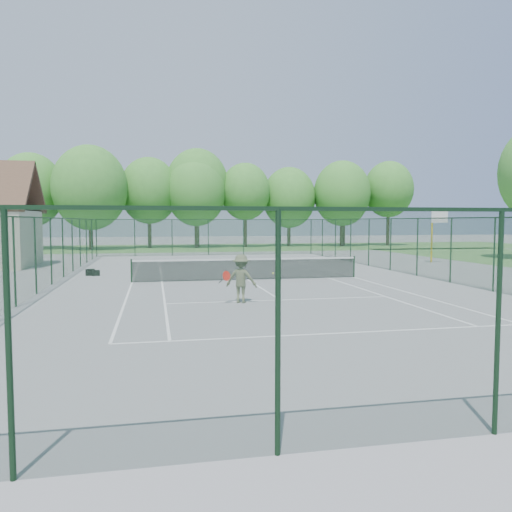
% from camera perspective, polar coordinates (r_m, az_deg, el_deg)
% --- Properties ---
extents(ground, '(140.00, 140.00, 0.00)m').
position_cam_1_polar(ground, '(24.31, -0.94, -2.73)').
color(ground, gray).
rests_on(ground, ground).
extents(grass_far, '(80.00, 16.00, 0.01)m').
position_cam_1_polar(grass_far, '(53.99, -6.81, 0.95)').
color(grass_far, '#4D843A').
rests_on(grass_far, ground).
extents(court_lines, '(11.05, 23.85, 0.01)m').
position_cam_1_polar(court_lines, '(24.31, -0.94, -2.73)').
color(court_lines, white).
rests_on(court_lines, ground).
extents(tennis_net, '(11.08, 0.08, 1.10)m').
position_cam_1_polar(tennis_net, '(24.25, -0.95, -1.38)').
color(tennis_net, black).
rests_on(tennis_net, ground).
extents(fence_enclosure, '(18.05, 36.05, 3.02)m').
position_cam_1_polar(fence_enclosure, '(24.18, -0.95, 0.94)').
color(fence_enclosure, '#193922').
rests_on(fence_enclosure, ground).
extents(tree_line_far, '(39.40, 6.40, 9.70)m').
position_cam_1_polar(tree_line_far, '(54.01, -6.87, 7.30)').
color(tree_line_far, '#41291D').
rests_on(tree_line_far, ground).
extents(basketball_goal, '(1.20, 1.43, 3.65)m').
position_cam_1_polar(basketball_goal, '(36.13, 19.88, 3.31)').
color(basketball_goal, '#E2B70A').
rests_on(basketball_goal, ground).
extents(sports_bag_a, '(0.50, 0.38, 0.35)m').
position_cam_1_polar(sports_bag_a, '(27.57, -18.43, -1.77)').
color(sports_bag_a, black).
rests_on(sports_bag_a, ground).
extents(sports_bag_b, '(0.44, 0.35, 0.30)m').
position_cam_1_polar(sports_bag_b, '(27.36, -17.85, -1.86)').
color(sports_bag_b, black).
rests_on(sports_bag_b, ground).
extents(tennis_player, '(2.15, 1.02, 1.69)m').
position_cam_1_polar(tennis_player, '(17.44, -1.71, -2.60)').
color(tennis_player, '#52563C').
rests_on(tennis_player, ground).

